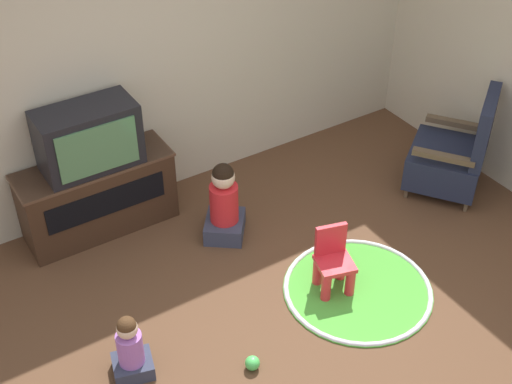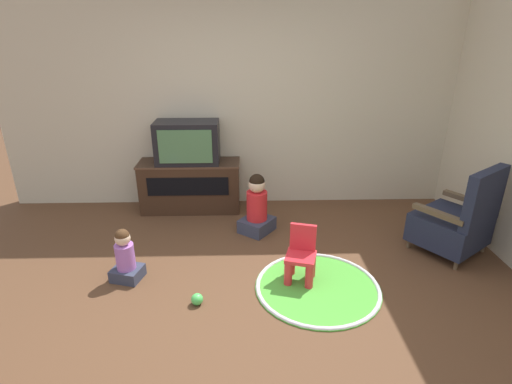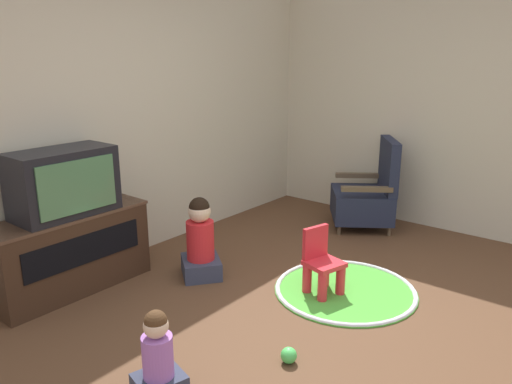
# 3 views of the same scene
# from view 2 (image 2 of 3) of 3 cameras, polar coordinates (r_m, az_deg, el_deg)

# --- Properties ---
(ground_plane) EXTENTS (30.00, 30.00, 0.00)m
(ground_plane) POSITION_cam_2_polar(r_m,az_deg,el_deg) (3.51, -1.93, -16.12)
(ground_plane) COLOR brown
(wall_back) EXTENTS (5.75, 0.12, 2.90)m
(wall_back) POSITION_cam_2_polar(r_m,az_deg,el_deg) (5.08, -3.50, 14.11)
(wall_back) COLOR beige
(wall_back) RESTS_ON ground_plane
(tv_cabinet) EXTENTS (1.26, 0.44, 0.64)m
(tv_cabinet) POSITION_cam_2_polar(r_m,az_deg,el_deg) (5.13, -9.35, 0.98)
(tv_cabinet) COLOR #382316
(tv_cabinet) RESTS_ON ground_plane
(television) EXTENTS (0.77, 0.40, 0.51)m
(television) POSITION_cam_2_polar(r_m,az_deg,el_deg) (4.95, -9.78, 7.01)
(television) COLOR black
(television) RESTS_ON tv_cabinet
(black_armchair) EXTENTS (0.89, 0.88, 0.97)m
(black_armchair) POSITION_cam_2_polar(r_m,az_deg,el_deg) (4.56, 26.69, -3.83)
(black_armchair) COLOR brown
(black_armchair) RESTS_ON ground_plane
(yellow_kid_chair) EXTENTS (0.32, 0.32, 0.54)m
(yellow_kid_chair) POSITION_cam_2_polar(r_m,az_deg,el_deg) (3.73, 6.43, -9.53)
(yellow_kid_chair) COLOR red
(yellow_kid_chair) RESTS_ON ground_plane
(play_mat) EXTENTS (1.14, 1.14, 0.04)m
(play_mat) POSITION_cam_2_polar(r_m,az_deg,el_deg) (3.76, 8.80, -13.27)
(play_mat) COLOR green
(play_mat) RESTS_ON ground_plane
(child_watching_left) EXTENTS (0.46, 0.47, 0.70)m
(child_watching_left) POSITION_cam_2_polar(r_m,az_deg,el_deg) (4.52, 0.12, -2.19)
(child_watching_left) COLOR #33384C
(child_watching_left) RESTS_ON ground_plane
(child_watching_center) EXTENTS (0.31, 0.29, 0.52)m
(child_watching_center) POSITION_cam_2_polar(r_m,az_deg,el_deg) (3.91, -18.16, -8.93)
(child_watching_center) COLOR #33384C
(child_watching_center) RESTS_ON ground_plane
(toy_ball) EXTENTS (0.10, 0.10, 0.10)m
(toy_ball) POSITION_cam_2_polar(r_m,az_deg,el_deg) (3.55, -8.41, -14.92)
(toy_ball) COLOR #4CCC59
(toy_ball) RESTS_ON ground_plane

